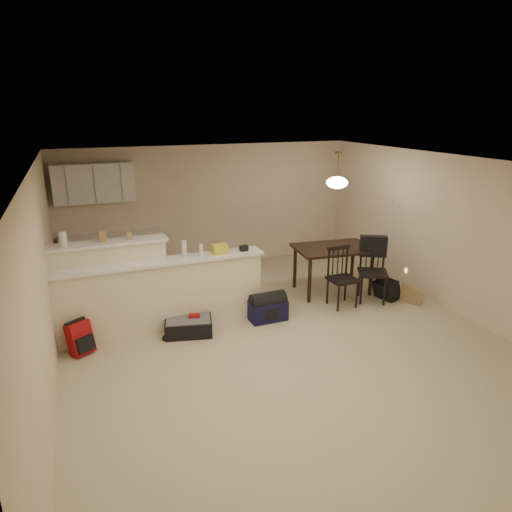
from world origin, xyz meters
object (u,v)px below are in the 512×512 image
pendant_lamp (337,182)px  dining_chair_far (373,271)px  red_backpack (80,338)px  black_daypack (386,290)px  navy_duffel (268,310)px  dining_table (333,252)px  suitcase (189,327)px  dining_chair_near (343,278)px

pendant_lamp → dining_chair_far: pendant_lamp is taller
red_backpack → black_daypack: size_ratio=1.17×
dining_chair_far → red_backpack: bearing=-150.9°
pendant_lamp → navy_duffel: size_ratio=1.07×
dining_table → navy_duffel: 1.77m
dining_table → black_daypack: (0.71, -0.66, -0.57)m
dining_chair_far → black_daypack: 0.48m
pendant_lamp → navy_duffel: 2.48m
pendant_lamp → suitcase: pendant_lamp is taller
dining_chair_far → red_backpack: dining_chair_far is taller
dining_chair_far → dining_table: bearing=152.2°
dining_table → red_backpack: dining_table is taller
dining_chair_far → navy_duffel: 1.99m
suitcase → navy_duffel: size_ratio=1.17×
pendant_lamp → black_daypack: bearing=-43.0°
dining_chair_near → red_backpack: (-4.13, -0.03, -0.28)m
pendant_lamp → dining_chair_near: pendant_lamp is taller
dining_table → navy_duffel: size_ratio=2.48×
dining_chair_far → suitcase: size_ratio=1.60×
red_backpack → black_daypack: red_backpack is taller
dining_chair_near → black_daypack: 0.95m
suitcase → black_daypack: bearing=13.6°
pendant_lamp → red_backpack: pendant_lamp is taller
navy_duffel → pendant_lamp: bearing=22.4°
dining_chair_near → navy_duffel: bearing=-180.0°
dining_chair_far → navy_duffel: (-1.95, -0.03, -0.39)m
red_backpack → dining_chair_near: bearing=-31.0°
pendant_lamp → dining_chair_near: bearing=-105.8°
red_backpack → navy_duffel: (2.77, 0.00, -0.07)m
suitcase → navy_duffel: bearing=13.6°
dining_table → dining_chair_far: 0.78m
suitcase → red_backpack: bearing=-166.4°
navy_duffel → black_daypack: 2.25m
dining_table → navy_duffel: bearing=-150.6°
navy_duffel → red_backpack: bearing=179.2°
dining_chair_near → black_daypack: bearing=-3.3°
black_daypack → dining_chair_far: bearing=71.9°
pendant_lamp → suitcase: (-2.81, -0.66, -1.88)m
dining_table → red_backpack: (-4.31, -0.66, -0.51)m
pendant_lamp → dining_table: bearing=90.0°
dining_chair_near → dining_chair_far: (0.59, 0.00, 0.04)m
dining_table → black_daypack: size_ratio=3.75×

